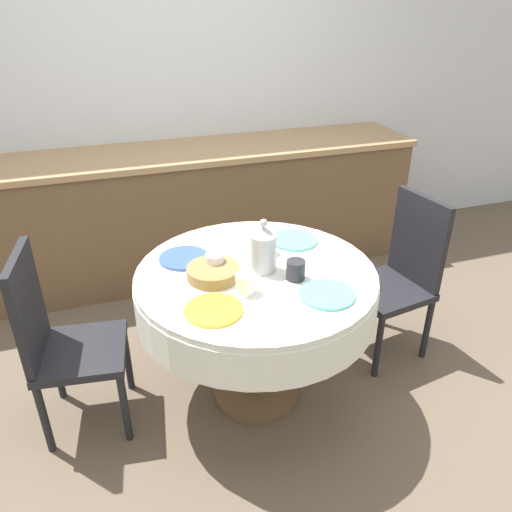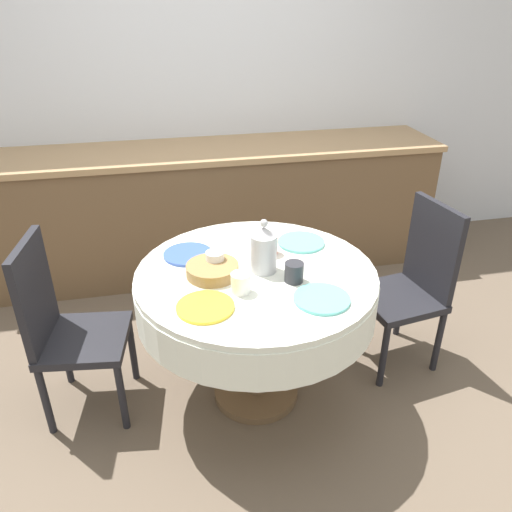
{
  "view_description": "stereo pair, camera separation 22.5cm",
  "coord_description": "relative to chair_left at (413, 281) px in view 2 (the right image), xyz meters",
  "views": [
    {
      "loc": [
        -0.63,
        -1.89,
        1.91
      ],
      "look_at": [
        0.0,
        0.0,
        0.83
      ],
      "focal_mm": 35.0,
      "sensor_mm": 36.0,
      "label": 1
    },
    {
      "loc": [
        -0.41,
        -1.95,
        1.91
      ],
      "look_at": [
        0.0,
        0.0,
        0.83
      ],
      "focal_mm": 35.0,
      "sensor_mm": 36.0,
      "label": 2
    }
  ],
  "objects": [
    {
      "name": "plate_near_left",
      "position": [
        -1.16,
        -0.39,
        0.25
      ],
      "size": [
        0.24,
        0.24,
        0.01
      ],
      "primitive_type": "cylinder",
      "color": "yellow",
      "rests_on": "dining_table"
    },
    {
      "name": "chair_left",
      "position": [
        0.0,
        0.0,
        0.0
      ],
      "size": [
        0.46,
        0.46,
        0.94
      ],
      "rotation": [
        0.0,
        0.0,
        -4.56
      ],
      "color": "black",
      "rests_on": "ground_plane"
    },
    {
      "name": "cup_near_right",
      "position": [
        -0.75,
        -0.26,
        0.29
      ],
      "size": [
        0.09,
        0.09,
        0.09
      ],
      "primitive_type": "cylinder",
      "color": "#28282D",
      "rests_on": "dining_table"
    },
    {
      "name": "wall_back",
      "position": [
        -0.9,
        1.65,
        0.79
      ],
      "size": [
        7.0,
        0.05,
        2.6
      ],
      "color": "silver",
      "rests_on": "ground_plane"
    },
    {
      "name": "dining_table",
      "position": [
        -0.9,
        -0.14,
        0.12
      ],
      "size": [
        1.13,
        1.13,
        0.75
      ],
      "color": "brown",
      "rests_on": "ground_plane"
    },
    {
      "name": "bread_basket",
      "position": [
        -1.1,
        -0.13,
        0.27
      ],
      "size": [
        0.24,
        0.24,
        0.05
      ],
      "primitive_type": "cylinder",
      "color": "olive",
      "rests_on": "dining_table"
    },
    {
      "name": "kitchen_counter",
      "position": [
        -0.9,
        1.31,
        -0.04
      ],
      "size": [
        3.24,
        0.64,
        0.93
      ],
      "color": "brown",
      "rests_on": "ground_plane"
    },
    {
      "name": "cup_far_right",
      "position": [
        -0.8,
        0.02,
        0.29
      ],
      "size": [
        0.09,
        0.09,
        0.09
      ],
      "primitive_type": "cylinder",
      "color": "#CC4C3D",
      "rests_on": "dining_table"
    },
    {
      "name": "ground_plane",
      "position": [
        -0.9,
        -0.14,
        -0.51
      ],
      "size": [
        12.0,
        12.0,
        0.0
      ],
      "primitive_type": "plane",
      "color": "brown"
    },
    {
      "name": "coffee_carafe",
      "position": [
        -0.86,
        -0.14,
        0.36
      ],
      "size": [
        0.12,
        0.12,
        0.26
      ],
      "color": "#B2B2B7",
      "rests_on": "dining_table"
    },
    {
      "name": "plate_near_right",
      "position": [
        -0.68,
        -0.44,
        0.25
      ],
      "size": [
        0.24,
        0.24,
        0.01
      ],
      "primitive_type": "cylinder",
      "color": "#60BCB7",
      "rests_on": "dining_table"
    },
    {
      "name": "cup_far_left",
      "position": [
        -1.08,
        -0.09,
        0.29
      ],
      "size": [
        0.09,
        0.09,
        0.09
      ],
      "primitive_type": "cylinder",
      "color": "white",
      "rests_on": "dining_table"
    },
    {
      "name": "plate_far_right",
      "position": [
        -0.61,
        0.09,
        0.25
      ],
      "size": [
        0.24,
        0.24,
        0.01
      ],
      "primitive_type": "cylinder",
      "color": "#60BCB7",
      "rests_on": "dining_table"
    },
    {
      "name": "chair_right",
      "position": [
        -1.8,
        -0.02,
        0.0
      ],
      "size": [
        0.45,
        0.45,
        0.94
      ],
      "rotation": [
        0.0,
        0.0,
        -1.7
      ],
      "color": "black",
      "rests_on": "ground_plane"
    },
    {
      "name": "cup_near_left",
      "position": [
        -1.0,
        -0.3,
        0.29
      ],
      "size": [
        0.09,
        0.09,
        0.09
      ],
      "primitive_type": "cylinder",
      "color": "white",
      "rests_on": "dining_table"
    },
    {
      "name": "plate_far_left",
      "position": [
        -1.19,
        0.08,
        0.25
      ],
      "size": [
        0.24,
        0.24,
        0.01
      ],
      "primitive_type": "cylinder",
      "color": "#3856AD",
      "rests_on": "dining_table"
    }
  ]
}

